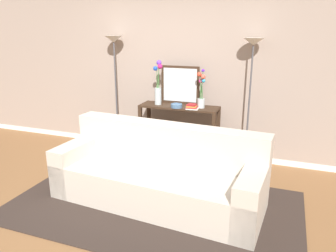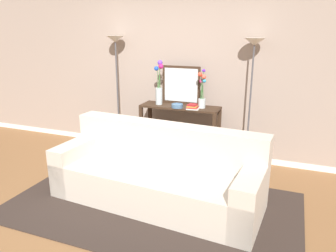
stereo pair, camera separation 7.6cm
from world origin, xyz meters
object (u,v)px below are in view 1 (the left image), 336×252
at_px(wall_mirror, 180,85).
at_px(book_stack, 192,107).
at_px(floor_lamp_left, 115,62).
at_px(vase_short_flowers, 201,93).
at_px(floor_lamp_right, 252,68).
at_px(console_table, 179,123).
at_px(couch, 159,176).
at_px(fruit_bowl, 177,106).
at_px(book_row_under_console, 163,154).
at_px(vase_tall_flowers, 158,85).

height_order(wall_mirror, book_stack, wall_mirror).
xyz_separation_m(floor_lamp_left, vase_short_flowers, (1.44, -0.10, -0.38)).
relative_size(floor_lamp_right, wall_mirror, 3.11).
height_order(console_table, wall_mirror, wall_mirror).
relative_size(couch, floor_lamp_right, 1.34).
bearing_deg(book_stack, floor_lamp_left, 170.87).
bearing_deg(fruit_bowl, book_row_under_console, 155.73).
xyz_separation_m(wall_mirror, vase_tall_flowers, (-0.29, -0.16, 0.01)).
bearing_deg(couch, vase_tall_flowers, 111.85).
relative_size(floor_lamp_right, book_row_under_console, 4.27).
bearing_deg(couch, floor_lamp_left, 133.28).
distance_m(floor_lamp_left, vase_short_flowers, 1.49).
xyz_separation_m(couch, floor_lamp_right, (0.83, 1.37, 1.13)).
bearing_deg(floor_lamp_right, vase_short_flowers, -171.80).
relative_size(floor_lamp_left, floor_lamp_right, 1.01).
distance_m(floor_lamp_right, book_row_under_console, 1.88).
relative_size(wall_mirror, book_row_under_console, 1.37).
relative_size(floor_lamp_left, book_stack, 9.94).
distance_m(vase_tall_flowers, vase_short_flowers, 0.67).
bearing_deg(book_stack, wall_mirror, 134.66).
height_order(console_table, book_row_under_console, console_table).
relative_size(wall_mirror, book_stack, 3.17).
distance_m(vase_tall_flowers, book_row_under_console, 1.10).
distance_m(console_table, fruit_bowl, 0.32).
bearing_deg(wall_mirror, floor_lamp_left, -176.78).
bearing_deg(console_table, book_stack, -27.34).
distance_m(wall_mirror, vase_tall_flowers, 0.33).
distance_m(console_table, wall_mirror, 0.58).
bearing_deg(wall_mirror, couch, -81.37).
xyz_separation_m(console_table, vase_tall_flowers, (-0.33, -0.01, 0.57)).
relative_size(console_table, book_stack, 6.35).
bearing_deg(vase_short_flowers, couch, -97.02).
distance_m(couch, book_stack, 1.29).
relative_size(console_table, floor_lamp_left, 0.64).
height_order(vase_tall_flowers, book_row_under_console, vase_tall_flowers).
bearing_deg(floor_lamp_left, wall_mirror, 3.22).
bearing_deg(wall_mirror, fruit_bowl, -81.89).
bearing_deg(floor_lamp_right, fruit_bowl, -168.02).
xyz_separation_m(floor_lamp_right, book_row_under_console, (-1.26, -0.10, -1.39)).
relative_size(vase_tall_flowers, book_row_under_console, 1.53).
bearing_deg(fruit_bowl, couch, -81.25).
relative_size(vase_tall_flowers, vase_short_flowers, 1.19).
xyz_separation_m(console_table, book_row_under_console, (-0.26, 0.00, -0.53)).
xyz_separation_m(floor_lamp_right, vase_short_flowers, (-0.67, -0.10, -0.37)).
bearing_deg(floor_lamp_left, fruit_bowl, -10.88).
height_order(floor_lamp_left, wall_mirror, floor_lamp_left).
xyz_separation_m(console_table, wall_mirror, (-0.04, 0.16, 0.56)).
bearing_deg(fruit_bowl, vase_tall_flowers, 161.71).
xyz_separation_m(vase_short_flowers, fruit_bowl, (-0.33, -0.12, -0.19)).
bearing_deg(vase_tall_flowers, couch, -68.15).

